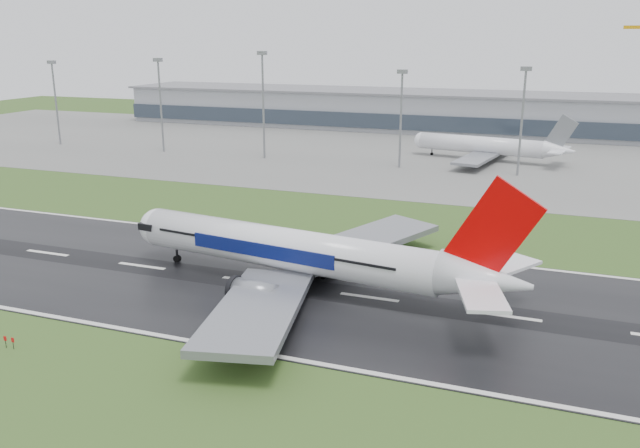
% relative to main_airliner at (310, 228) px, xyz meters
% --- Properties ---
extents(ground, '(520.00, 520.00, 0.00)m').
position_rel_main_airliner_xyz_m(ground, '(-30.41, -0.41, -9.81)').
color(ground, '#2F4E1C').
rests_on(ground, ground).
extents(runway, '(400.00, 45.00, 0.10)m').
position_rel_main_airliner_xyz_m(runway, '(-30.41, -0.41, -9.76)').
color(runway, black).
rests_on(runway, ground).
extents(apron, '(400.00, 130.00, 0.08)m').
position_rel_main_airliner_xyz_m(apron, '(-30.41, 124.59, -9.77)').
color(apron, slate).
rests_on(apron, ground).
extents(terminal, '(240.00, 36.00, 15.00)m').
position_rel_main_airliner_xyz_m(terminal, '(-30.41, 184.59, -2.31)').
color(terminal, '#8F9299').
rests_on(terminal, ground).
extents(main_airliner, '(73.52, 70.83, 19.43)m').
position_rel_main_airliner_xyz_m(main_airliner, '(0.00, 0.00, 0.00)').
color(main_airliner, white).
rests_on(main_airliner, runway).
extents(parked_airliner, '(58.95, 56.09, 15.04)m').
position_rel_main_airliner_xyz_m(parked_airliner, '(13.16, 120.48, -2.21)').
color(parked_airliner, white).
rests_on(parked_airliner, apron).
extents(runway_sign, '(2.31, 0.70, 1.04)m').
position_rel_main_airliner_xyz_m(runway_sign, '(-0.02, -23.64, -9.29)').
color(runway_sign, black).
rests_on(runway_sign, ground).
extents(floodmast_0, '(0.64, 0.64, 28.36)m').
position_rel_main_airliner_xyz_m(floodmast_0, '(-135.00, 99.59, 4.37)').
color(floodmast_0, gray).
rests_on(floodmast_0, ground).
extents(floodmast_1, '(0.64, 0.64, 29.64)m').
position_rel_main_airliner_xyz_m(floodmast_1, '(-91.48, 99.59, 5.01)').
color(floodmast_1, gray).
rests_on(floodmast_1, ground).
extents(floodmast_2, '(0.64, 0.64, 32.10)m').
position_rel_main_airliner_xyz_m(floodmast_2, '(-53.92, 99.59, 6.24)').
color(floodmast_2, gray).
rests_on(floodmast_2, ground).
extents(floodmast_3, '(0.64, 0.64, 27.28)m').
position_rel_main_airliner_xyz_m(floodmast_3, '(-9.86, 99.59, 3.83)').
color(floodmast_3, gray).
rests_on(floodmast_3, ground).
extents(floodmast_4, '(0.64, 0.64, 28.62)m').
position_rel_main_airliner_xyz_m(floodmast_4, '(23.97, 99.59, 4.50)').
color(floodmast_4, gray).
rests_on(floodmast_4, ground).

